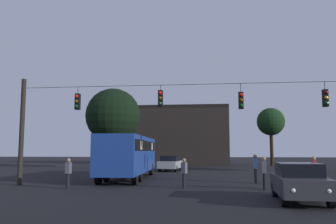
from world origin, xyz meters
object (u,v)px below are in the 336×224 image
(pedestrian_crossing_left, at_px, (314,171))
(tree_left_silhouette, at_px, (271,122))
(car_near_right, at_px, (299,181))
(pedestrian_crossing_right, at_px, (264,171))
(pedestrian_crossing_center, at_px, (255,167))
(tree_right_far, at_px, (113,116))
(city_bus, at_px, (129,153))
(car_far_left, at_px, (171,163))
(pedestrian_near_bus, at_px, (184,171))
(pedestrian_trailing, at_px, (68,171))

(pedestrian_crossing_left, xyz_separation_m, tree_left_silhouette, (3.41, 30.96, 4.98))
(car_near_right, relative_size, pedestrian_crossing_right, 2.58)
(pedestrian_crossing_center, height_order, tree_right_far, tree_right_far)
(city_bus, bearing_deg, tree_right_far, 110.21)
(pedestrian_crossing_right, bearing_deg, car_far_left, 112.34)
(pedestrian_near_bus, bearing_deg, car_far_left, 98.74)
(pedestrian_crossing_center, xyz_separation_m, tree_left_silhouette, (5.78, 26.88, 4.95))
(tree_right_far, bearing_deg, pedestrian_crossing_left, -51.85)
(pedestrian_crossing_center, distance_m, pedestrian_crossing_right, 3.80)
(pedestrian_crossing_center, xyz_separation_m, pedestrian_crossing_right, (-0.05, -3.80, -0.05))
(pedestrian_crossing_right, xyz_separation_m, tree_right_far, (-13.77, 20.33, 5.08))
(city_bus, xyz_separation_m, pedestrian_crossing_left, (10.96, -6.40, -0.88))
(city_bus, bearing_deg, car_near_right, -47.70)
(pedestrian_crossing_left, relative_size, pedestrian_crossing_right, 1.01)
(city_bus, bearing_deg, car_far_left, 78.97)
(tree_left_silhouette, bearing_deg, car_far_left, -130.40)
(car_far_left, bearing_deg, tree_left_silhouette, 49.60)
(pedestrian_crossing_right, bearing_deg, tree_left_silhouette, 79.24)
(city_bus, xyz_separation_m, tree_left_silhouette, (14.37, 24.56, 4.11))
(pedestrian_crossing_left, bearing_deg, car_near_right, -114.02)
(car_near_right, height_order, tree_left_silhouette, tree_left_silhouette)
(pedestrian_crossing_left, distance_m, tree_left_silhouette, 31.54)
(pedestrian_crossing_left, height_order, tree_right_far, tree_right_far)
(city_bus, xyz_separation_m, pedestrian_crossing_right, (8.54, -6.12, -0.89))
(car_near_right, bearing_deg, pedestrian_crossing_left, 65.98)
(city_bus, xyz_separation_m, car_near_right, (9.27, -10.19, -1.07))
(pedestrian_crossing_right, bearing_deg, pedestrian_near_bus, 176.04)
(pedestrian_trailing, bearing_deg, tree_left_silhouette, 62.68)
(pedestrian_crossing_left, bearing_deg, tree_left_silhouette, 83.71)
(pedestrian_trailing, bearing_deg, pedestrian_crossing_left, 1.48)
(car_near_right, distance_m, pedestrian_trailing, 11.59)
(pedestrian_crossing_right, bearing_deg, tree_right_far, 124.11)
(city_bus, bearing_deg, pedestrian_crossing_right, -35.62)
(car_near_right, bearing_deg, city_bus, 132.30)
(pedestrian_trailing, relative_size, tree_right_far, 0.18)
(city_bus, height_order, tree_right_far, tree_right_far)
(car_far_left, distance_m, pedestrian_trailing, 17.09)
(pedestrian_crossing_center, height_order, pedestrian_crossing_right, pedestrian_crossing_center)
(tree_left_silhouette, bearing_deg, pedestrian_crossing_right, -100.76)
(car_far_left, xyz_separation_m, pedestrian_crossing_left, (9.02, -16.34, 0.19))
(city_bus, relative_size, tree_left_silhouette, 1.40)
(pedestrian_crossing_center, xyz_separation_m, pedestrian_near_bus, (-4.23, -3.51, -0.12))
(city_bus, height_order, pedestrian_near_bus, city_bus)
(car_near_right, relative_size, pedestrian_crossing_center, 2.48)
(car_near_right, distance_m, pedestrian_near_bus, 6.56)
(pedestrian_crossing_left, bearing_deg, pedestrian_crossing_center, 120.09)
(pedestrian_crossing_left, height_order, pedestrian_crossing_right, pedestrian_crossing_left)
(pedestrian_trailing, bearing_deg, car_near_right, -17.36)
(car_near_right, bearing_deg, tree_right_far, 120.72)
(pedestrian_crossing_center, bearing_deg, car_far_left, 118.48)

